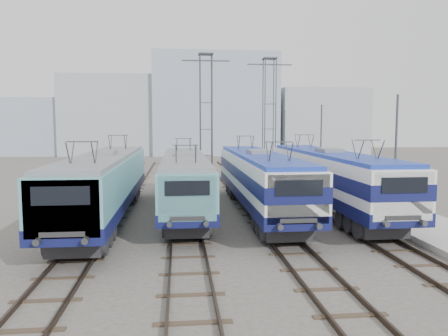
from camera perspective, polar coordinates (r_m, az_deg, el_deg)
ground at (r=20.46m, az=1.60°, el=-9.78°), size 160.00×160.00×0.00m
platform at (r=30.84m, az=18.76°, el=-4.51°), size 4.00×70.00×0.30m
locomotive_far_left at (r=25.29m, az=-15.33°, el=-1.66°), size 2.94×18.58×3.50m
locomotive_center_left at (r=26.98m, az=-5.14°, el=-1.31°), size 2.75×17.38×3.27m
locomotive_center_right at (r=26.66m, az=4.59°, el=-1.08°), size 2.87×18.17×3.42m
locomotive_far_right at (r=27.97m, az=13.64°, el=-0.83°), size 2.92×18.46×3.47m
catenary_tower_west at (r=41.65m, az=-2.36°, el=7.34°), size 4.50×1.20×12.00m
catenary_tower_east at (r=44.50m, az=5.93°, el=7.21°), size 4.50×1.20×12.00m
mast_front at (r=24.36m, az=21.46°, el=0.69°), size 0.12×0.12×7.00m
mast_mid at (r=35.42m, az=12.53°, el=2.40°), size 0.12×0.12×7.00m
mast_rear at (r=46.94m, az=7.90°, el=3.27°), size 0.12×0.12×7.00m
building_west at (r=82.36m, az=-13.97°, el=6.62°), size 18.00×12.00×14.00m
building_center at (r=81.89m, az=-1.30°, el=8.20°), size 22.00×14.00×18.00m
building_east at (r=85.78m, az=12.22°, el=5.95°), size 16.00×12.00×12.00m
building_far_west at (r=86.03m, az=-24.58°, el=4.90°), size 14.00×10.00×10.00m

